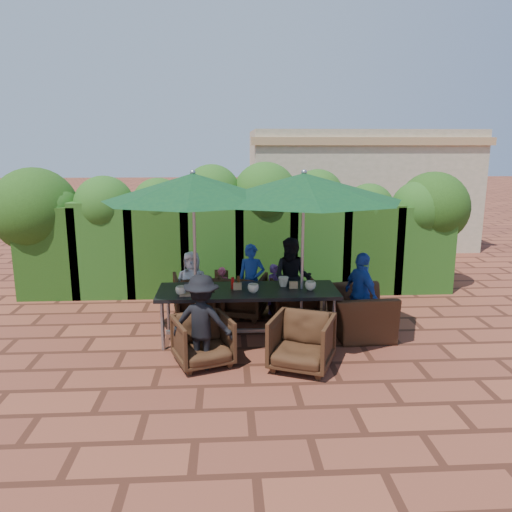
{
  "coord_description": "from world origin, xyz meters",
  "views": [
    {
      "loc": [
        -0.23,
        -7.1,
        2.76
      ],
      "look_at": [
        0.22,
        0.4,
        1.11
      ],
      "focal_mm": 35.0,
      "sensor_mm": 36.0,
      "label": 1
    }
  ],
  "objects": [
    {
      "name": "cup_d",
      "position": [
        0.59,
        -0.06,
        0.82
      ],
      "size": [
        0.15,
        0.15,
        0.14
      ],
      "primitive_type": "imported",
      "color": "beige",
      "rests_on": "dining_table"
    },
    {
      "name": "adult_far_left",
      "position": [
        -0.8,
        0.73,
        0.56
      ],
      "size": [
        0.57,
        0.35,
        1.13
      ],
      "primitive_type": "imported",
      "rotation": [
        0.0,
        0.0,
        -0.04
      ],
      "color": "silver",
      "rests_on": "ground"
    },
    {
      "name": "cup_a",
      "position": [
        -0.88,
        -0.39,
        0.81
      ],
      "size": [
        0.15,
        0.15,
        0.12
      ],
      "primitive_type": "imported",
      "color": "beige",
      "rests_on": "dining_table"
    },
    {
      "name": "pedestrian_b",
      "position": [
        2.29,
        4.42,
        0.88
      ],
      "size": [
        0.89,
        0.59,
        1.75
      ],
      "primitive_type": "imported",
      "rotation": [
        0.0,
        0.0,
        3.23
      ],
      "color": "#ED536D",
      "rests_on": "ground"
    },
    {
      "name": "dining_table",
      "position": [
        0.06,
        -0.19,
        0.68
      ],
      "size": [
        2.59,
        0.9,
        0.75
      ],
      "color": "black",
      "rests_on": "ground"
    },
    {
      "name": "umbrella_right",
      "position": [
        0.85,
        -0.19,
        2.21
      ],
      "size": [
        2.8,
        2.8,
        2.46
      ],
      "color": "gray",
      "rests_on": "ground"
    },
    {
      "name": "serving_tray",
      "position": [
        -0.71,
        -0.37,
        0.76
      ],
      "size": [
        0.35,
        0.25,
        0.02
      ],
      "primitive_type": "cube",
      "color": "#956B48",
      "rests_on": "dining_table"
    },
    {
      "name": "adult_near_left",
      "position": [
        -0.55,
        -1.13,
        0.61
      ],
      "size": [
        0.85,
        0.55,
        1.22
      ],
      "primitive_type": "imported",
      "rotation": [
        0.0,
        0.0,
        2.88
      ],
      "color": "black",
      "rests_on": "ground"
    },
    {
      "name": "chair_end_right",
      "position": [
        1.71,
        -0.11,
        0.46
      ],
      "size": [
        0.72,
        1.07,
        0.91
      ],
      "primitive_type": "imported",
      "rotation": [
        0.0,
        0.0,
        1.6
      ],
      "color": "black",
      "rests_on": "ground"
    },
    {
      "name": "chair_far_right",
      "position": [
        0.84,
        0.65,
        0.36
      ],
      "size": [
        0.76,
        0.72,
        0.73
      ],
      "primitive_type": "imported",
      "rotation": [
        0.0,
        0.0,
        3.23
      ],
      "color": "black",
      "rests_on": "ground"
    },
    {
      "name": "cup_e",
      "position": [
        0.96,
        -0.26,
        0.81
      ],
      "size": [
        0.16,
        0.16,
        0.13
      ],
      "primitive_type": "imported",
      "color": "beige",
      "rests_on": "dining_table"
    },
    {
      "name": "umbrella_left",
      "position": [
        -0.69,
        -0.14,
        2.21
      ],
      "size": [
        2.54,
        2.54,
        2.46
      ],
      "color": "gray",
      "rests_on": "ground"
    },
    {
      "name": "hedge_wall",
      "position": [
        -0.17,
        2.32,
        1.31
      ],
      "size": [
        9.1,
        1.6,
        2.49
      ],
      "color": "black",
      "rests_on": "ground"
    },
    {
      "name": "ketchup_bottle",
      "position": [
        -0.15,
        -0.14,
        0.83
      ],
      "size": [
        0.04,
        0.04,
        0.17
      ],
      "primitive_type": "cylinder",
      "color": "#B20C0A",
      "rests_on": "dining_table"
    },
    {
      "name": "number_block_right",
      "position": [
        0.73,
        -0.17,
        0.8
      ],
      "size": [
        0.12,
        0.06,
        0.1
      ],
      "primitive_type": "cube",
      "color": "tan",
      "rests_on": "dining_table"
    },
    {
      "name": "ground",
      "position": [
        0.0,
        0.0,
        0.0
      ],
      "size": [
        80.0,
        80.0,
        0.0
      ],
      "primitive_type": "plane",
      "color": "brown",
      "rests_on": "ground"
    },
    {
      "name": "chair_far_left",
      "position": [
        -0.72,
        0.85,
        0.4
      ],
      "size": [
        0.87,
        0.83,
        0.79
      ],
      "primitive_type": "imported",
      "rotation": [
        0.0,
        0.0,
        3.3
      ],
      "color": "black",
      "rests_on": "ground"
    },
    {
      "name": "adult_end_right",
      "position": [
        1.74,
        -0.16,
        0.63
      ],
      "size": [
        0.6,
        0.82,
        1.26
      ],
      "primitive_type": "imported",
      "rotation": [
        0.0,
        0.0,
        1.92
      ],
      "color": "#1E43A4",
      "rests_on": "ground"
    },
    {
      "name": "sauce_bottle",
      "position": [
        -0.07,
        -0.07,
        0.83
      ],
      "size": [
        0.04,
        0.04,
        0.17
      ],
      "primitive_type": "cylinder",
      "color": "#4C230C",
      "rests_on": "dining_table"
    },
    {
      "name": "chair_far_mid",
      "position": [
        -0.0,
        0.83,
        0.39
      ],
      "size": [
        0.92,
        0.89,
        0.78
      ],
      "primitive_type": "imported",
      "rotation": [
        0.0,
        0.0,
        2.86
      ],
      "color": "black",
      "rests_on": "ground"
    },
    {
      "name": "child_right",
      "position": [
        0.56,
        0.91,
        0.43
      ],
      "size": [
        0.38,
        0.35,
        0.85
      ],
      "primitive_type": "imported",
      "rotation": [
        0.0,
        0.0,
        0.39
      ],
      "color": "#7D4AA1",
      "rests_on": "ground"
    },
    {
      "name": "cup_b",
      "position": [
        -0.53,
        -0.03,
        0.81
      ],
      "size": [
        0.13,
        0.13,
        0.12
      ],
      "primitive_type": "imported",
      "color": "beige",
      "rests_on": "dining_table"
    },
    {
      "name": "number_block_left",
      "position": [
        -0.09,
        -0.19,
        0.8
      ],
      "size": [
        0.12,
        0.06,
        0.1
      ],
      "primitive_type": "cube",
      "color": "tan",
      "rests_on": "dining_table"
    },
    {
      "name": "chair_near_left",
      "position": [
        -0.55,
        -1.04,
        0.35
      ],
      "size": [
        0.86,
        0.84,
        0.71
      ],
      "primitive_type": "imported",
      "rotation": [
        0.0,
        0.0,
        0.35
      ],
      "color": "black",
      "rests_on": "ground"
    },
    {
      "name": "chair_near_right",
      "position": [
        0.7,
        -1.22,
        0.38
      ],
      "size": [
        0.95,
        0.93,
        0.76
      ],
      "primitive_type": "imported",
      "rotation": [
        0.0,
        0.0,
        -0.4
      ],
      "color": "black",
      "rests_on": "ground"
    },
    {
      "name": "pedestrian_c",
      "position": [
        3.71,
        4.17,
        0.79
      ],
      "size": [
        1.08,
        0.65,
        1.58
      ],
      "primitive_type": "imported",
      "rotation": [
        0.0,
        0.0,
        2.95
      ],
      "color": "gray",
      "rests_on": "ground"
    },
    {
      "name": "cup_c",
      "position": [
        0.13,
        -0.35,
        0.81
      ],
      "size": [
        0.16,
        0.16,
        0.12
      ],
      "primitive_type": "imported",
      "color": "beige",
      "rests_on": "dining_table"
    },
    {
      "name": "adult_far_right",
      "position": [
        0.82,
        0.68,
        0.67
      ],
      "size": [
        0.74,
        0.6,
        1.34
      ],
      "primitive_type": "imported",
      "rotation": [
        0.0,
        0.0,
        -0.37
      ],
      "color": "black",
      "rests_on": "ground"
    },
    {
      "name": "building",
      "position": [
        3.5,
        6.99,
        1.61
      ],
      "size": [
        6.2,
        3.08,
        3.2
      ],
      "color": "beige",
      "rests_on": "ground"
    },
    {
      "name": "pedestrian_a",
      "position": [
        1.65,
        4.1,
        0.88
      ],
      "size": [
        1.74,
        0.99,
        1.76
      ],
      "primitive_type": "imported",
      "rotation": [
        0.0,
        0.0,
        2.88
      ],
      "color": "#217B37",
      "rests_on": "ground"
    },
    {
      "name": "adult_far_mid",
      "position": [
        0.16,
        0.79,
        0.61
      ],
      "size": [
        0.49,
        0.42,
        1.22
      ],
      "primitive_type": "imported",
      "rotation": [
        0.0,
        0.0,
        -0.15
      ],
      "color": "#1E43A4",
      "rests_on": "ground"
    },
    {
      "name": "child_left",
      "position": [
        -0.32,
        0.9,
        0.41
      ],
      "size": [
        0.37,
        0.34,
        0.81
      ],
      "primitive_type": "imported",
      "rotation": [
        0.0,
        0.0,
        -0.43
      ],
      "color": "#ED536D",
      "rests_on": "ground"
    }
  ]
}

